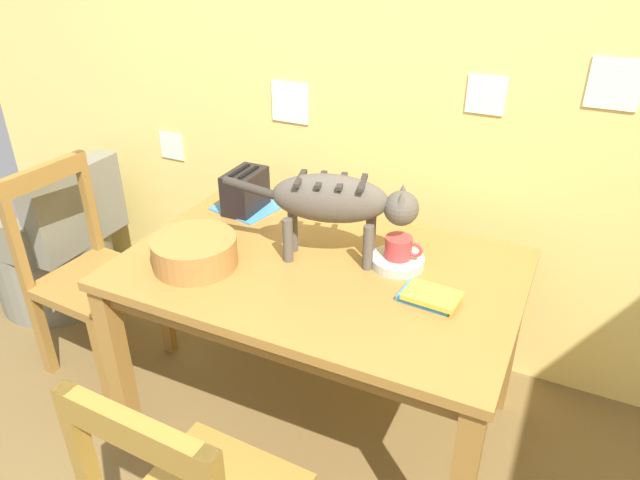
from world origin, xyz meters
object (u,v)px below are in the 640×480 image
Objects in this scene: book_stack at (429,296)px; wooden_chair_far at (89,275)px; magazine at (248,207)px; toaster at (245,191)px; wicker_armchair at (58,253)px; saucer_bowl at (397,261)px; cat at (339,202)px; wicker_basket at (195,251)px; coffee_mug at (399,247)px; dining_table at (320,285)px.

wooden_chair_far reaches higher than book_stack.
magazine is at bearing 125.82° from wooden_chair_far.
toaster is 1.28m from wicker_armchair.
wooden_chair_far is (-1.32, -0.20, -0.30)m from saucer_bowl.
toaster is (-0.51, 0.21, -0.14)m from cat.
toaster is 0.21× the size of wooden_chair_far.
toaster reaches higher than wicker_basket.
book_stack is at bearing -45.78° from coffee_mug.
saucer_bowl is 0.71m from wicker_basket.
cat is at bearing -165.40° from coffee_mug.
book_stack is 0.25× the size of wicker_armchair.
wicker_basket is 1.39m from wicker_armchair.
toaster is 0.26× the size of wicker_armchair.
wicker_basket reaches higher than dining_table.
cat is 3.50× the size of saucer_bowl.
wooden_chair_far is at bearing -149.67° from toaster.
cat is at bearing 55.70° from dining_table.
wooden_chair_far reaches higher than saucer_bowl.
coffee_mug is 0.73m from toaster.
wicker_basket reaches higher than book_stack.
saucer_bowl is at bearing 90.00° from cat.
wicker_armchair is (-1.87, 0.09, -0.54)m from coffee_mug.
saucer_bowl is 0.20× the size of wooden_chair_far.
saucer_bowl is at bearing -2.08° from magazine.
wooden_chair_far is at bearing -97.40° from cat.
magazine is (-0.48, 0.29, 0.09)m from dining_table.
coffee_mug is at bearing 134.22° from book_stack.
wicker_basket is at bearing -108.95° from wicker_armchair.
dining_table is 5.73× the size of magazine.
wicker_basket is at bearing -80.73° from toaster.
coffee_mug reaches higher than book_stack.
wicker_basket is 0.46m from toaster.
wicker_armchair is (-1.15, -0.08, -0.47)m from magazine.
dining_table is 1.68m from wicker_armchair.
magazine is 0.49m from wicker_basket.
wooden_chair_far is (-1.11, -0.14, -0.51)m from cat.
wicker_basket is at bearing -154.77° from dining_table.
book_stack is (0.88, -0.34, 0.01)m from magazine.
toaster reaches higher than magazine.
wooden_chair_far reaches higher than wicker_armchair.
magazine is 0.31× the size of wicker_armchair.
wooden_chair_far is (-0.68, 0.10, -0.34)m from wicker_basket.
wicker_armchair is (-1.87, 0.09, -0.48)m from saucer_bowl.
wooden_chair_far is 0.65m from wicker_armchair.
book_stack is at bearing 95.06° from wooden_chair_far.
cat is 4.94× the size of coffee_mug.
magazine is 0.82× the size of wicker_basket.
magazine is at bearing 158.98° from book_stack.
wicker_armchair is at bearing 172.77° from dining_table.
saucer_bowl is at bearing 102.31° from wooden_chair_far.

